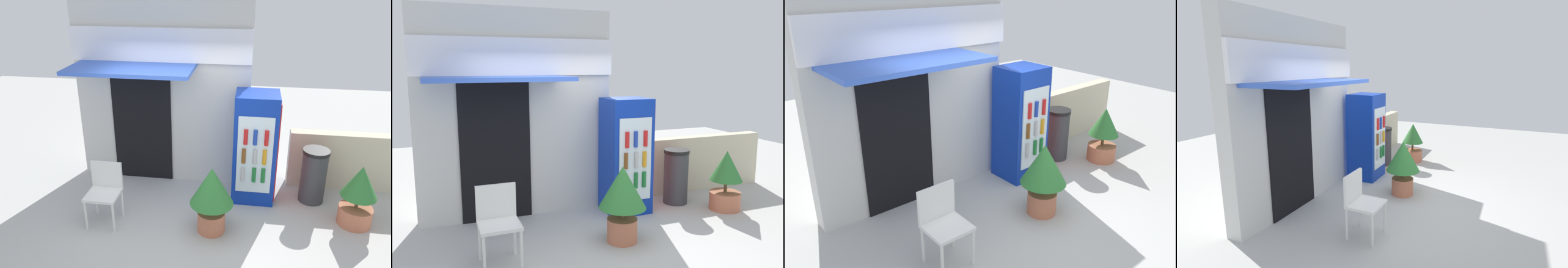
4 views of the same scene
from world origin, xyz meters
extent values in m
plane|color=#B2B2AD|center=(0.00, 0.00, 0.00)|extent=(16.00, 16.00, 0.00)
cube|color=silver|center=(-0.53, 1.68, 1.57)|extent=(2.97, 0.28, 3.14)
cube|color=white|center=(-0.53, 1.50, 2.43)|extent=(2.97, 0.08, 0.54)
cube|color=blue|center=(-0.88, 1.07, 2.13)|extent=(1.93, 0.93, 0.06)
cube|color=black|center=(-0.88, 1.52, 1.04)|extent=(1.03, 0.03, 2.08)
cube|color=#0C2D9E|center=(1.07, 1.14, 0.91)|extent=(0.67, 0.61, 1.81)
cube|color=silver|center=(1.07, 0.83, 0.91)|extent=(0.54, 0.02, 1.27)
cube|color=red|center=(1.42, 1.14, 0.91)|extent=(0.02, 0.54, 1.63)
cylinder|color=#B2B2B7|center=(0.91, 0.81, 0.59)|extent=(0.06, 0.06, 0.24)
cylinder|color=#196B2D|center=(1.08, 0.81, 0.59)|extent=(0.06, 0.06, 0.24)
cylinder|color=#196B2D|center=(1.22, 0.81, 0.59)|extent=(0.06, 0.06, 0.24)
cylinder|color=brown|center=(0.91, 0.81, 0.91)|extent=(0.06, 0.06, 0.24)
cylinder|color=#B2B2B7|center=(1.08, 0.81, 0.91)|extent=(0.06, 0.06, 0.24)
cylinder|color=orange|center=(1.22, 0.81, 0.91)|extent=(0.06, 0.06, 0.24)
cylinder|color=red|center=(0.92, 0.81, 1.22)|extent=(0.06, 0.06, 0.24)
cylinder|color=#1938A5|center=(1.07, 0.81, 1.22)|extent=(0.06, 0.06, 0.24)
cylinder|color=red|center=(1.23, 0.81, 1.22)|extent=(0.06, 0.06, 0.24)
cylinder|color=silver|center=(-1.31, -0.11, 0.23)|extent=(0.04, 0.04, 0.46)
cylinder|color=silver|center=(-0.90, -0.12, 0.23)|extent=(0.04, 0.04, 0.46)
cylinder|color=silver|center=(-1.31, 0.28, 0.23)|extent=(0.04, 0.04, 0.46)
cylinder|color=silver|center=(-0.89, 0.28, 0.23)|extent=(0.04, 0.04, 0.46)
cube|color=silver|center=(-1.10, 0.08, 0.48)|extent=(0.48, 0.45, 0.04)
cube|color=silver|center=(-1.10, 0.29, 0.71)|extent=(0.47, 0.04, 0.41)
cylinder|color=#BC6B4C|center=(0.50, 0.11, 0.16)|extent=(0.40, 0.40, 0.32)
cylinder|color=brown|center=(0.50, 0.11, 0.39)|extent=(0.05, 0.05, 0.15)
cone|color=#2D7533|center=(0.50, 0.11, 0.75)|extent=(0.62, 0.62, 0.56)
cylinder|color=#BC6B4C|center=(2.60, 0.59, 0.14)|extent=(0.49, 0.49, 0.29)
cylinder|color=brown|center=(2.60, 0.59, 0.39)|extent=(0.05, 0.05, 0.19)
cone|color=#2D7533|center=(2.60, 0.59, 0.72)|extent=(0.52, 0.52, 0.48)
cylinder|color=#38383D|center=(2.04, 1.16, 0.43)|extent=(0.40, 0.40, 0.86)
cylinder|color=black|center=(2.04, 1.16, 0.89)|extent=(0.42, 0.42, 0.06)
cube|color=beige|center=(2.94, 1.70, 0.50)|extent=(2.54, 0.23, 1.00)
camera|label=1|loc=(0.96, -4.54, 3.51)|focal=35.47mm
camera|label=2|loc=(-1.83, -4.44, 2.31)|focal=37.45mm
camera|label=3|loc=(-3.16, -2.98, 3.07)|focal=36.18mm
camera|label=4|loc=(-4.70, -1.69, 2.37)|focal=28.37mm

